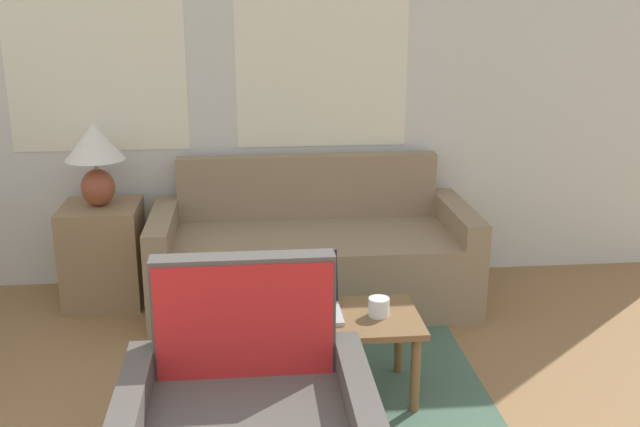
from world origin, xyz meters
TOP-DOWN VIEW (x-y plane):
  - wall_back at (-0.00, 3.94)m, footprint 6.63×0.06m
  - rug at (0.49, 2.88)m, footprint 1.54×1.87m
  - couch at (0.51, 3.50)m, footprint 1.95×0.85m
  - side_table at (-0.78, 3.61)m, footprint 0.47×0.47m
  - table_lamp at (-0.78, 3.61)m, footprint 0.36×0.36m
  - coffee_table at (0.49, 2.32)m, footprint 0.86×0.47m
  - laptop at (0.39, 2.39)m, footprint 0.31×0.32m
  - cup_navy at (0.72, 2.31)m, footprint 0.10×0.10m

SIDE VIEW (x-z plane):
  - rug at x=0.49m, z-range 0.00..0.01m
  - couch at x=0.51m, z-range -0.16..0.71m
  - side_table at x=-0.78m, z-range 0.00..0.62m
  - coffee_table at x=0.49m, z-range 0.15..0.56m
  - cup_navy at x=0.72m, z-range 0.41..0.50m
  - laptop at x=0.39m, z-range 0.34..0.60m
  - table_lamp at x=-0.78m, z-range 0.69..1.20m
  - wall_back at x=0.00m, z-range 0.01..2.61m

